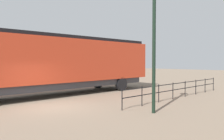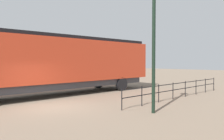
{
  "view_description": "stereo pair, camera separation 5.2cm",
  "coord_description": "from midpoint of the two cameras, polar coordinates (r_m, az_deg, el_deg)",
  "views": [
    {
      "loc": [
        10.92,
        -6.63,
        2.4
      ],
      "look_at": [
        0.46,
        3.93,
        1.86
      ],
      "focal_mm": 38.33,
      "sensor_mm": 36.0,
      "label": 1
    },
    {
      "loc": [
        10.96,
        -6.59,
        2.4
      ],
      "look_at": [
        0.46,
        3.93,
        1.86
      ],
      "focal_mm": 38.33,
      "sensor_mm": 36.0,
      "label": 2
    }
  ],
  "objects": [
    {
      "name": "ground_plane",
      "position": [
        13.0,
        -13.84,
        -8.63
      ],
      "size": [
        120.0,
        120.0,
        0.0
      ],
      "primitive_type": "plane",
      "color": "#84705B"
    },
    {
      "name": "platform_fence",
      "position": [
        16.28,
        15.86,
        -4.04
      ],
      "size": [
        0.05,
        11.19,
        1.07
      ],
      "color": "black",
      "rests_on": "ground_plane"
    },
    {
      "name": "locomotive",
      "position": [
        17.49,
        -11.89,
        1.85
      ],
      "size": [
        3.18,
        16.87,
        4.19
      ],
      "color": "red",
      "rests_on": "ground_plane"
    },
    {
      "name": "lamp_post",
      "position": [
        11.5,
        10.11,
        15.19
      ],
      "size": [
        0.58,
        0.58,
        6.86
      ],
      "color": "black",
      "rests_on": "ground_plane"
    }
  ]
}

